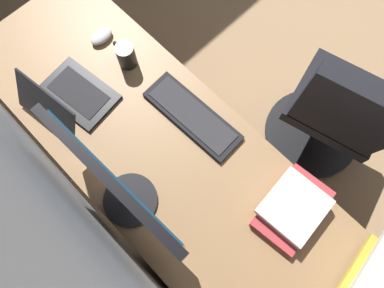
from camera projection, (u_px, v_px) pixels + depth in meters
The scene contains 10 objects.
floor_plane at pixel (357, 6), 2.41m from camera, with size 5.59×5.59×0.00m, color #9E7A56.
desk at pixel (183, 175), 1.36m from camera, with size 2.09×0.64×0.73m.
drawer_pedestal at pixel (222, 235), 1.60m from camera, with size 0.40×0.51×0.69m.
monitor_primary at pixel (118, 188), 1.04m from camera, with size 0.57×0.20×0.40m.
laptop_leftmost at pixel (66, 99), 1.34m from camera, with size 0.33×0.32×0.18m.
keyboard_main at pixel (193, 116), 1.36m from camera, with size 0.43×0.16×0.02m.
mouse_main at pixel (101, 36), 1.46m from camera, with size 0.06×0.10×0.03m, color silver.
book_stack_near at pixel (293, 208), 1.23m from camera, with size 0.21×0.30×0.06m.
coffee_mug at pixel (126, 55), 1.39m from camera, with size 0.12×0.08×0.11m.
office_chair at pixel (333, 116), 1.66m from camera, with size 0.56×0.59×0.97m.
Camera 1 is at (-0.37, 2.00, 2.00)m, focal length 32.15 mm.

